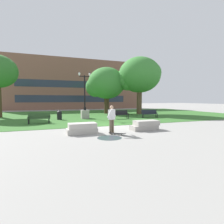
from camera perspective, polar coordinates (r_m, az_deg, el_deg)
ground_plane at (r=13.66m, az=-0.54°, el=-4.59°), size 140.00×140.00×0.00m
grass_lawn at (r=23.26m, az=-8.87°, el=-1.00°), size 40.00×20.00×0.02m
concrete_block_center at (r=10.80m, az=-9.74°, el=-5.33°), size 1.80×0.90×0.64m
concrete_block_left at (r=12.11m, az=10.72°, el=-4.32°), size 1.91×0.90×0.64m
person_skateboarder at (r=10.52m, az=-0.11°, el=-1.89°), size 0.87×0.87×1.71m
skateboard at (r=10.29m, az=1.77°, el=-7.00°), size 0.92×0.79×0.14m
puddle at (r=9.52m, az=-0.85°, el=-8.41°), size 1.34×1.34×0.01m
park_bench_near_left at (r=18.50m, az=2.80°, el=-0.63°), size 1.83×0.64×0.90m
park_bench_near_right at (r=19.93m, az=12.16°, el=-0.37°), size 1.86×0.77×0.90m
park_bench_far_left at (r=16.13m, az=-22.72°, el=-1.65°), size 1.84×0.69×0.90m
lamp_post_center at (r=19.07m, az=-8.85°, el=0.97°), size 1.32×0.80×5.00m
tree_near_left at (r=25.61m, az=-1.96°, el=9.22°), size 5.60×5.33×6.66m
tree_far_left at (r=25.28m, az=8.81°, el=11.69°), size 6.11×5.82×7.96m
trash_bin at (r=18.54m, az=-16.78°, el=-0.90°), size 0.49×0.49×0.96m
building_facade_distant at (r=37.72m, az=-12.26°, el=8.93°), size 29.38×1.03×10.60m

